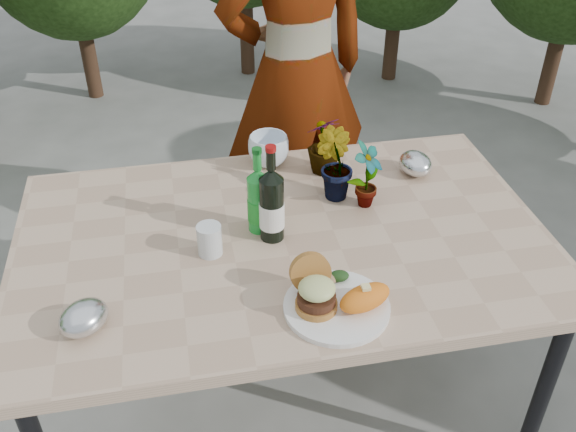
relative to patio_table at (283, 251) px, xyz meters
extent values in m
plane|color=slate|center=(0.00, 0.00, -0.69)|extent=(80.00, 80.00, 0.00)
cube|color=tan|center=(0.00, 0.00, 0.04)|extent=(1.60, 1.00, 0.04)
cylinder|color=black|center=(0.72, -0.42, -0.34)|extent=(0.05, 0.05, 0.71)
cylinder|color=black|center=(-0.72, 0.42, -0.34)|extent=(0.05, 0.05, 0.71)
cylinder|color=black|center=(0.72, 0.42, -0.34)|extent=(0.05, 0.05, 0.71)
cylinder|color=#382316|center=(-0.80, 2.80, -0.48)|extent=(0.10, 0.10, 0.42)
cylinder|color=#382316|center=(0.30, 3.00, -0.44)|extent=(0.10, 0.10, 0.50)
cylinder|color=#382316|center=(1.30, 2.70, -0.50)|extent=(0.10, 0.10, 0.38)
cylinder|color=#382316|center=(2.20, 2.10, -0.47)|extent=(0.10, 0.10, 0.44)
cylinder|color=white|center=(0.08, -0.34, 0.06)|extent=(0.28, 0.28, 0.01)
cylinder|color=#B7722D|center=(0.02, -0.34, 0.08)|extent=(0.11, 0.11, 0.02)
cylinder|color=#472314|center=(0.02, -0.34, 0.10)|extent=(0.10, 0.10, 0.02)
ellipsoid|color=beige|center=(0.02, -0.34, 0.14)|extent=(0.10, 0.10, 0.04)
cylinder|color=#B7722D|center=(0.02, -0.26, 0.13)|extent=(0.11, 0.06, 0.11)
ellipsoid|color=orange|center=(0.15, -0.36, 0.10)|extent=(0.17, 0.12, 0.06)
ellipsoid|color=olive|center=(0.08, -0.25, 0.08)|extent=(0.04, 0.04, 0.02)
ellipsoid|color=#193814|center=(0.11, -0.24, 0.09)|extent=(0.06, 0.04, 0.03)
cylinder|color=black|center=(-0.03, 0.00, 0.16)|extent=(0.07, 0.07, 0.20)
cylinder|color=white|center=(-0.03, 0.00, 0.14)|extent=(0.07, 0.07, 0.08)
cone|color=black|center=(-0.03, 0.00, 0.28)|extent=(0.07, 0.07, 0.03)
cylinder|color=black|center=(-0.03, 0.00, 0.32)|extent=(0.03, 0.03, 0.06)
cylinder|color=maroon|center=(-0.03, 0.00, 0.36)|extent=(0.03, 0.03, 0.01)
cylinder|color=#1A932F|center=(-0.06, 0.05, 0.15)|extent=(0.07, 0.07, 0.18)
cylinder|color=#198C26|center=(-0.06, 0.05, 0.13)|extent=(0.07, 0.07, 0.07)
cone|color=#1A932F|center=(-0.06, 0.05, 0.25)|extent=(0.07, 0.07, 0.03)
cylinder|color=#1A932F|center=(-0.06, 0.05, 0.30)|extent=(0.03, 0.03, 0.05)
cylinder|color=#0C5919|center=(-0.06, 0.05, 0.33)|extent=(0.03, 0.03, 0.01)
cylinder|color=silver|center=(-0.22, -0.04, 0.10)|extent=(0.07, 0.07, 0.09)
imported|color=#25591E|center=(0.29, 0.11, 0.17)|extent=(0.14, 0.14, 0.23)
imported|color=#235A1F|center=(0.20, 0.19, 0.17)|extent=(0.16, 0.16, 0.23)
imported|color=#23591E|center=(0.21, 0.34, 0.16)|extent=(0.15, 0.15, 0.20)
imported|color=white|center=(0.03, 0.42, 0.11)|extent=(0.19, 0.19, 0.11)
ellipsoid|color=silver|center=(-0.56, -0.28, 0.10)|extent=(0.17, 0.17, 0.08)
ellipsoid|color=silver|center=(0.51, 0.26, 0.10)|extent=(0.12, 0.14, 0.08)
imported|color=#965C4B|center=(0.22, 0.85, 0.20)|extent=(0.74, 0.58, 1.79)
camera|label=1|loc=(-0.28, -1.51, 1.23)|focal=40.00mm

